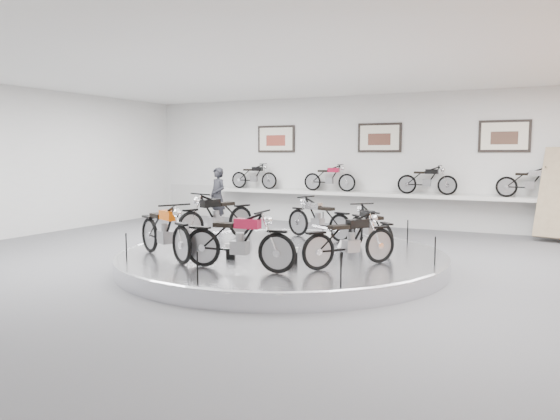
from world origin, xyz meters
The scene contains 21 objects.
floor centered at (0.00, 0.00, 0.00)m, with size 16.00×16.00×0.00m, color #535356.
ceiling centered at (0.00, 0.00, 4.00)m, with size 16.00×16.00×0.00m, color white.
wall_back centered at (0.00, 7.00, 2.00)m, with size 16.00×16.00×0.00m, color silver.
dado_band centered at (0.00, 6.98, 0.55)m, with size 15.68×0.04×1.10m, color #BCBCBA.
display_platform centered at (0.00, 0.30, 0.15)m, with size 6.40×6.40×0.30m, color silver.
platform_rim centered at (0.00, 0.30, 0.27)m, with size 6.40×6.40×0.10m, color #B2B2BA.
shelf centered at (0.00, 6.70, 1.00)m, with size 11.00×0.55×0.10m, color silver.
poster_left centered at (-3.50, 6.96, 2.70)m, with size 1.35×0.06×0.88m, color silver.
poster_center centered at (0.00, 6.96, 2.70)m, with size 1.35×0.06×0.88m, color silver.
poster_right centered at (3.50, 6.96, 2.70)m, with size 1.35×0.06×0.88m, color silver.
shelf_bike_a centered at (-4.20, 6.70, 1.42)m, with size 1.22×0.42×0.73m, color black, non-canonical shape.
shelf_bike_b centered at (-1.50, 6.70, 1.42)m, with size 1.22×0.42×0.73m, color maroon, non-canonical shape.
shelf_bike_c centered at (1.50, 6.70, 1.42)m, with size 1.22×0.42×0.73m, color black, non-canonical shape.
shelf_bike_d centered at (4.20, 6.70, 1.42)m, with size 1.22×0.42×0.73m, color #BCBCC1, non-canonical shape.
bike_a centered at (1.48, 1.33, 0.76)m, with size 1.56×0.55×0.91m, color black, non-canonical shape.
bike_b centered at (0.02, 2.14, 0.78)m, with size 1.62×0.57×0.95m, color #BCBCC1, non-canonical shape.
bike_c centered at (-1.93, 0.93, 0.84)m, with size 1.84×0.65×1.08m, color black, non-canonical shape.
bike_d centered at (-1.65, -1.25, 0.82)m, with size 1.78×0.63×1.05m, color #C74B04, non-canonical shape.
bike_e centered at (0.11, -1.53, 0.81)m, with size 1.73×0.61×1.02m, color maroon, non-canonical shape.
bike_f centered at (1.67, -0.44, 0.77)m, with size 1.61×0.57×0.95m, color black, non-canonical shape.
visitor centered at (-4.65, 5.18, 0.89)m, with size 0.65×0.43×1.79m, color black.
Camera 1 is at (4.70, -9.22, 2.25)m, focal length 35.00 mm.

